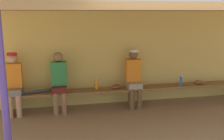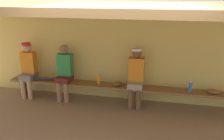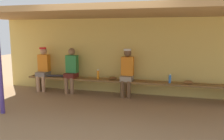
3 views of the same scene
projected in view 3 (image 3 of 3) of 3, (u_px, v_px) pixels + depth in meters
ground_plane at (111, 114)px, 5.16m from camera, size 24.00×24.00×0.00m
back_wall at (129, 56)px, 6.89m from camera, size 8.00×0.20×2.20m
dugout_roof at (119, 12)px, 5.47m from camera, size 8.00×2.80×0.12m
bench at (125, 83)px, 6.57m from camera, size 6.00×0.36×0.46m
player_in_blue at (127, 70)px, 6.51m from camera, size 0.34×0.42×1.34m
player_in_white at (43, 67)px, 7.19m from camera, size 0.34×0.42×1.34m
player_shirtless_tan at (71, 69)px, 6.95m from camera, size 0.34×0.42×1.34m
water_bottle_orange at (170, 79)px, 6.20m from camera, size 0.07×0.07×0.24m
water_bottle_green at (98, 74)px, 6.79m from camera, size 0.07×0.07×0.27m
baseball_glove_worn at (113, 78)px, 6.64m from camera, size 0.29×0.26×0.09m
baseball_glove_tan at (188, 82)px, 6.10m from camera, size 0.26×0.20×0.09m
baseball_bat at (60, 76)px, 7.08m from camera, size 0.80×0.23×0.07m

